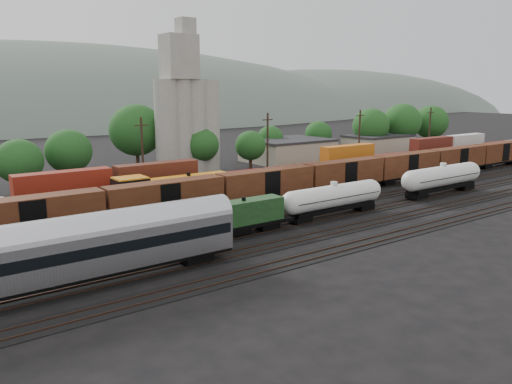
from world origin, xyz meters
TOP-DOWN VIEW (x-y plane):
  - ground at (0.00, 0.00)m, footprint 600.00×600.00m
  - tracks at (0.00, 0.00)m, footprint 180.00×33.20m
  - green_locomotive at (-14.68, -5.00)m, footprint 16.21×2.86m
  - tank_car_a at (2.07, -5.00)m, footprint 16.57×2.97m
  - tank_car_b at (25.41, -5.00)m, footprint 18.06×3.23m
  - passenger_coach at (-30.86, -10.00)m, footprint 26.45×3.26m
  - orange_locomotive at (-13.98, 10.00)m, footprint 19.79×3.30m
  - boxcar_string at (14.30, 5.00)m, footprint 169.00×2.90m
  - container_wall at (5.33, 15.00)m, footprint 178.40×2.60m
  - grain_silo at (3.28, 36.00)m, footprint 13.40×5.00m
  - industrial_sheds at (6.63, 35.25)m, footprint 119.38×17.26m
  - tree_band at (-2.33, 36.53)m, footprint 160.63×20.36m
  - utility_poles at (0.00, 22.00)m, footprint 122.20×0.36m
  - distant_hills at (23.92, 260.00)m, footprint 860.00×286.00m

SIDE VIEW (x-z plane):
  - distant_hills at x=23.92m, z-range -85.56..44.44m
  - ground at x=0.00m, z-range 0.00..0.00m
  - tracks at x=0.00m, z-range -0.05..0.15m
  - green_locomotive at x=-14.68m, z-range 0.31..4.60m
  - container_wall at x=5.33m, z-range -0.36..5.44m
  - industrial_sheds at x=6.63m, z-range 0.01..5.11m
  - tank_car_a at x=2.07m, z-range 0.42..4.76m
  - orange_locomotive at x=-13.98m, z-range 0.33..5.28m
  - tank_car_b at x=25.41m, z-range 0.44..5.17m
  - boxcar_string at x=14.30m, z-range 1.02..5.22m
  - passenger_coach at x=-30.86m, z-range 0.65..6.66m
  - utility_poles at x=0.00m, z-range 0.21..12.21m
  - tree_band at x=-2.33m, z-range 0.12..14.50m
  - grain_silo at x=3.28m, z-range -3.24..25.76m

